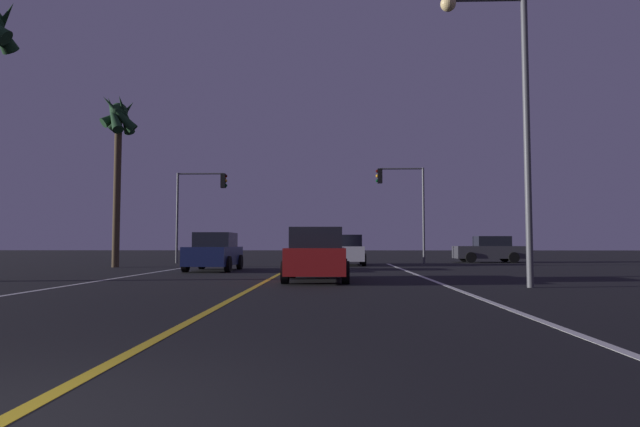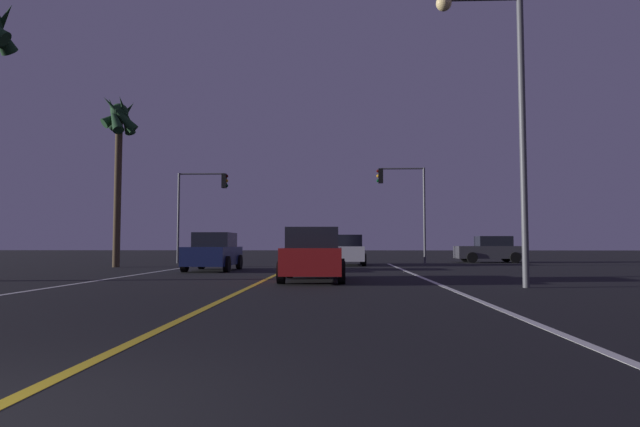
# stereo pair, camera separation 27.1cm
# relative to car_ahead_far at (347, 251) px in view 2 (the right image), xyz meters

# --- Properties ---
(lane_edge_right) EXTENTS (0.16, 34.73, 0.01)m
(lane_edge_right) POSITION_rel_car_ahead_far_xyz_m (2.50, -15.19, -0.82)
(lane_edge_right) COLOR silver
(lane_edge_right) RESTS_ON ground
(lane_edge_left) EXTENTS (0.16, 34.73, 0.01)m
(lane_edge_left) POSITION_rel_car_ahead_far_xyz_m (-8.23, -15.19, -0.82)
(lane_edge_left) COLOR silver
(lane_edge_left) RESTS_ON ground
(lane_center_divider) EXTENTS (0.16, 34.73, 0.01)m
(lane_center_divider) POSITION_rel_car_ahead_far_xyz_m (-2.87, -15.19, -0.82)
(lane_center_divider) COLOR gold
(lane_center_divider) RESTS_ON ground
(car_ahead_far) EXTENTS (2.02, 4.30, 1.70)m
(car_ahead_far) POSITION_rel_car_ahead_far_xyz_m (0.00, 0.00, 0.00)
(car_ahead_far) COLOR black
(car_ahead_far) RESTS_ON ground
(car_lead_same_lane) EXTENTS (2.02, 4.30, 1.70)m
(car_lead_same_lane) POSITION_rel_car_ahead_far_xyz_m (-1.25, -12.82, 0.00)
(car_lead_same_lane) COLOR black
(car_lead_same_lane) RESTS_ON ground
(car_oncoming) EXTENTS (2.02, 4.30, 1.70)m
(car_oncoming) POSITION_rel_car_ahead_far_xyz_m (-6.06, -6.36, 0.00)
(car_oncoming) COLOR black
(car_oncoming) RESTS_ON ground
(car_crossing_side) EXTENTS (4.30, 2.02, 1.70)m
(car_crossing_side) POSITION_rel_car_ahead_far_xyz_m (9.37, 4.79, 0.00)
(car_crossing_side) COLOR black
(car_crossing_side) RESTS_ON ground
(traffic_light_near_right) EXTENTS (3.00, 0.36, 5.91)m
(traffic_light_near_right) POSITION_rel_car_ahead_far_xyz_m (3.45, 2.67, 3.53)
(traffic_light_near_right) COLOR #4C4C51
(traffic_light_near_right) RESTS_ON ground
(traffic_light_near_left) EXTENTS (3.20, 0.36, 5.65)m
(traffic_light_near_left) POSITION_rel_car_ahead_far_xyz_m (-9.05, 2.67, 3.36)
(traffic_light_near_left) COLOR #4C4C51
(traffic_light_near_left) RESTS_ON ground
(street_lamp_right_near) EXTENTS (2.42, 0.44, 8.19)m
(street_lamp_right_near) POSITION_rel_car_ahead_far_xyz_m (4.10, -15.24, 4.38)
(street_lamp_right_near) COLOR #4C4C51
(street_lamp_right_near) RESTS_ON ground
(palm_tree_left_mid) EXTENTS (2.16, 2.06, 9.06)m
(palm_tree_left_mid) POSITION_rel_car_ahead_far_xyz_m (-11.90, -3.14, 6.31)
(palm_tree_left_mid) COLOR #473826
(palm_tree_left_mid) RESTS_ON ground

